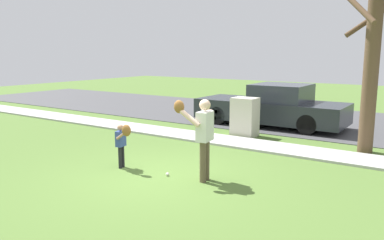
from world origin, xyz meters
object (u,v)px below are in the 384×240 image
Objects in this scene: person_child at (123,139)px; parked_pickup_dark at (272,107)px; person_adult at (202,131)px; street_tree_near at (372,56)px; baseball at (167,174)px; utility_cabinet at (245,117)px.

person_child is 6.75m from parked_pickup_dark.
person_adult is 0.36× the size of street_tree_near.
parked_pickup_dark is at bearing 75.81° from person_child.
person_adult is at bearing -118.11° from street_tree_near.
parked_pickup_dark is (-0.38, 6.57, 0.64)m from baseball.
parked_pickup_dark is (0.77, 6.70, -0.00)m from person_child.
baseball is at bearing 3.31° from person_adult.
street_tree_near reaches higher than person_child.
parked_pickup_dark is at bearing 148.55° from street_tree_near.
utility_cabinet is 0.26× the size of street_tree_near.
person_adult is 1.26m from baseball.
person_adult is 0.32× the size of parked_pickup_dark.
street_tree_near reaches higher than utility_cabinet.
street_tree_near is 4.43m from parked_pickup_dark.
person_child is (-1.92, -0.28, -0.35)m from person_adult.
person_adult reaches higher than person_child.
baseball is at bearing -1.18° from person_child.
person_adult is at bearing 100.15° from parked_pickup_dark.
street_tree_near is (3.07, 4.46, 2.44)m from baseball.
person_adult reaches higher than baseball.
person_adult is 4.54m from utility_cabinet.
person_adult reaches higher than utility_cabinet.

